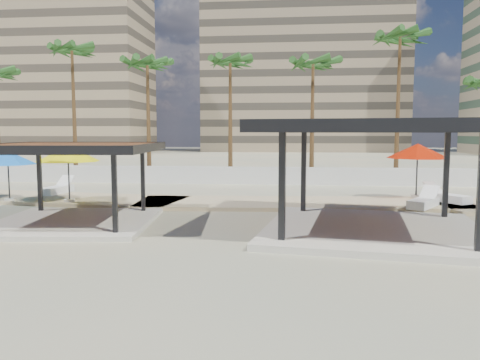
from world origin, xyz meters
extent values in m
plane|color=tan|center=(0.00, 0.00, 0.00)|extent=(200.00, 200.00, 0.00)
cube|color=#C6B284|center=(-12.00, 7.50, 0.06)|extent=(16.40, 6.19, 0.24)
cube|color=#C6B284|center=(2.00, 7.00, 0.06)|extent=(16.24, 5.11, 0.24)
cube|color=silver|center=(0.00, 16.00, 0.60)|extent=(56.00, 0.30, 1.20)
cube|color=#937F60|center=(-42.00, 68.00, 15.00)|extent=(34.00, 16.00, 30.00)
cube|color=#847259|center=(4.00, 78.00, 14.00)|extent=(38.00, 16.00, 28.00)
cube|color=beige|center=(4.31, 0.83, 0.11)|extent=(8.35, 8.35, 0.22)
cube|color=black|center=(1.15, -1.51, 1.89)|extent=(0.23, 0.23, 3.34)
cube|color=black|center=(1.98, 3.99, 1.89)|extent=(0.23, 0.23, 3.34)
cube|color=black|center=(7.48, 3.16, 1.89)|extent=(0.23, 0.23, 3.34)
cube|color=brown|center=(4.31, 0.83, 3.72)|extent=(8.61, 8.61, 0.31)
cube|color=black|center=(3.75, -2.91, 3.72)|extent=(7.61, 1.27, 0.38)
cube|color=black|center=(4.88, 4.57, 3.72)|extent=(7.61, 1.27, 0.38)
cube|color=black|center=(0.57, 1.39, 3.72)|extent=(1.27, 7.61, 0.38)
cube|color=beige|center=(-6.87, 1.20, 0.09)|extent=(6.41, 6.41, 0.18)
cube|color=black|center=(-9.30, 3.19, 1.51)|extent=(0.17, 0.17, 2.67)
cube|color=black|center=(-4.44, -0.80, 1.51)|extent=(0.17, 0.17, 2.67)
cube|color=black|center=(-4.88, 3.63, 1.51)|extent=(0.17, 0.17, 2.67)
cube|color=brown|center=(-6.87, 1.20, 2.97)|extent=(6.61, 6.61, 0.25)
cube|color=black|center=(-6.57, -1.81, 2.97)|extent=(6.11, 0.71, 0.30)
cube|color=black|center=(-7.17, 4.20, 2.97)|extent=(6.11, 0.71, 0.30)
cube|color=black|center=(-3.86, 1.49, 2.97)|extent=(0.71, 6.11, 0.30)
cylinder|color=beige|center=(-12.37, 5.80, 0.24)|extent=(0.48, 0.48, 0.12)
cylinder|color=#262628|center=(-12.37, 5.80, 1.33)|extent=(0.07, 0.07, 2.30)
cone|color=blue|center=(-12.37, 5.80, 2.32)|extent=(3.30, 3.30, 0.67)
cylinder|color=beige|center=(-9.27, 5.80, 0.24)|extent=(0.52, 0.52, 0.13)
cylinder|color=#262628|center=(-9.27, 5.80, 1.43)|extent=(0.07, 0.07, 2.51)
cone|color=#F2EE09|center=(-9.27, 5.80, 2.51)|extent=(3.51, 3.51, 0.73)
cylinder|color=beige|center=(7.96, 9.15, 0.24)|extent=(0.54, 0.54, 0.13)
cylinder|color=#262628|center=(7.96, 9.15, 1.48)|extent=(0.08, 0.08, 2.60)
cone|color=#AD1902|center=(7.96, 9.15, 2.59)|extent=(3.96, 3.96, 0.76)
cube|color=white|center=(-11.43, 8.70, 0.34)|extent=(1.03, 2.34, 0.32)
cube|color=white|center=(-11.43, 8.70, 0.53)|extent=(1.03, 2.34, 0.07)
cube|color=white|center=(-11.34, 9.58, 0.80)|extent=(0.83, 0.86, 0.58)
cube|color=white|center=(7.40, 5.80, 0.34)|extent=(1.86, 2.29, 0.31)
cube|color=white|center=(7.40, 5.80, 0.52)|extent=(1.86, 2.29, 0.07)
cube|color=white|center=(7.87, 6.53, 0.79)|extent=(1.03, 1.04, 0.57)
cube|color=white|center=(9.06, 7.68, 0.34)|extent=(1.86, 2.28, 0.31)
cube|color=white|center=(9.06, 7.68, 0.52)|extent=(1.86, 2.28, 0.07)
cube|color=white|center=(8.58, 8.41, 0.79)|extent=(1.03, 1.04, 0.56)
cone|color=brown|center=(-15.00, 18.70, 4.96)|extent=(0.36, 0.36, 9.91)
ellipsoid|color=#23501C|center=(-15.00, 18.70, 9.66)|extent=(3.00, 3.00, 1.80)
cone|color=brown|center=(-9.00, 18.10, 4.37)|extent=(0.36, 0.36, 8.74)
ellipsoid|color=#23501C|center=(-9.00, 18.10, 8.49)|extent=(3.00, 3.00, 1.80)
cone|color=brown|center=(-3.00, 18.90, 4.45)|extent=(0.36, 0.36, 8.90)
ellipsoid|color=#23501C|center=(-3.00, 18.90, 8.65)|extent=(3.00, 3.00, 1.80)
cone|color=brown|center=(3.00, 18.40, 4.29)|extent=(0.36, 0.36, 8.59)
ellipsoid|color=#23501C|center=(3.00, 18.40, 8.34)|extent=(3.00, 3.00, 1.80)
cone|color=brown|center=(9.00, 18.60, 5.17)|extent=(0.36, 0.36, 10.33)
ellipsoid|color=#23501C|center=(9.00, 18.60, 10.08)|extent=(3.00, 3.00, 1.80)
camera|label=1|loc=(1.34, -15.78, 3.51)|focal=35.00mm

